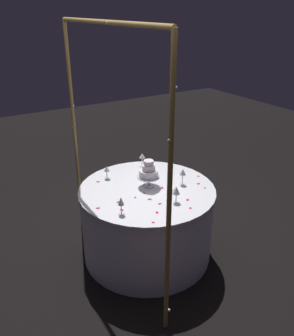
# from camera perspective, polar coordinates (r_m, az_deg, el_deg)

# --- Properties ---
(ground_plane) EXTENTS (12.00, 12.00, 0.00)m
(ground_plane) POSITION_cam_1_polar(r_m,az_deg,el_deg) (3.79, -0.00, -13.51)
(ground_plane) COLOR black
(decorative_arch) EXTENTS (1.81, 0.06, 2.26)m
(decorative_arch) POSITION_cam_1_polar(r_m,az_deg,el_deg) (2.95, -6.09, 6.67)
(decorative_arch) COLOR olive
(decorative_arch) RESTS_ON ground
(main_table) EXTENTS (1.32, 1.32, 0.76)m
(main_table) POSITION_cam_1_polar(r_m,az_deg,el_deg) (3.57, -0.00, -8.72)
(main_table) COLOR white
(main_table) RESTS_ON ground
(tiered_cake) EXTENTS (0.22, 0.22, 0.27)m
(tiered_cake) POSITION_cam_1_polar(r_m,az_deg,el_deg) (3.35, 0.26, -0.61)
(tiered_cake) COLOR silver
(tiered_cake) RESTS_ON main_table
(wine_glass_0) EXTENTS (0.06, 0.06, 0.13)m
(wine_glass_0) POSITION_cam_1_polar(r_m,az_deg,el_deg) (3.55, -6.57, -0.24)
(wine_glass_0) COLOR silver
(wine_glass_0) RESTS_ON main_table
(wine_glass_1) EXTENTS (0.06, 0.06, 0.16)m
(wine_glass_1) POSITION_cam_1_polar(r_m,az_deg,el_deg) (3.78, -0.79, 1.90)
(wine_glass_1) COLOR silver
(wine_glass_1) RESTS_ON main_table
(wine_glass_2) EXTENTS (0.06, 0.06, 0.16)m
(wine_glass_2) POSITION_cam_1_polar(r_m,az_deg,el_deg) (2.93, -4.25, -5.52)
(wine_glass_2) COLOR silver
(wine_glass_2) RESTS_ON main_table
(wine_glass_3) EXTENTS (0.06, 0.06, 0.16)m
(wine_glass_3) POSITION_cam_1_polar(r_m,az_deg,el_deg) (3.58, 0.37, 0.44)
(wine_glass_3) COLOR silver
(wine_glass_3) RESTS_ON main_table
(wine_glass_4) EXTENTS (0.06, 0.06, 0.16)m
(wine_glass_4) POSITION_cam_1_polar(r_m,az_deg,el_deg) (3.42, 5.82, -0.75)
(wine_glass_4) COLOR silver
(wine_glass_4) RESTS_ON main_table
(wine_glass_5) EXTENTS (0.07, 0.07, 0.16)m
(wine_glass_5) POSITION_cam_1_polar(r_m,az_deg,el_deg) (3.10, 4.79, -3.74)
(wine_glass_5) COLOR silver
(wine_glass_5) RESTS_ON main_table
(cake_knife) EXTENTS (0.21, 0.24, 0.01)m
(cake_knife) POSITION_cam_1_polar(r_m,az_deg,el_deg) (3.30, 4.07, -3.99)
(cake_knife) COLOR silver
(cake_knife) RESTS_ON main_table
(rose_petal_0) EXTENTS (0.05, 0.05, 0.00)m
(rose_petal_0) POSITION_cam_1_polar(r_m,az_deg,el_deg) (3.20, 6.62, -5.17)
(rose_petal_0) COLOR #C61951
(rose_petal_0) RESTS_ON main_table
(rose_petal_1) EXTENTS (0.04, 0.04, 0.00)m
(rose_petal_1) POSITION_cam_1_polar(r_m,az_deg,el_deg) (3.08, 7.06, -6.49)
(rose_petal_1) COLOR #C61951
(rose_petal_1) RESTS_ON main_table
(rose_petal_2) EXTENTS (0.03, 0.04, 0.00)m
(rose_petal_2) POSITION_cam_1_polar(r_m,az_deg,el_deg) (3.16, -4.71, -5.52)
(rose_petal_2) COLOR #C61951
(rose_petal_2) RESTS_ON main_table
(rose_petal_3) EXTENTS (0.03, 0.03, 0.00)m
(rose_petal_3) POSITION_cam_1_polar(r_m,az_deg,el_deg) (3.65, 8.35, -1.31)
(rose_petal_3) COLOR #C61951
(rose_petal_3) RESTS_ON main_table
(rose_petal_4) EXTENTS (0.03, 0.03, 0.00)m
(rose_petal_4) POSITION_cam_1_polar(r_m,az_deg,el_deg) (2.87, 1.00, -8.83)
(rose_petal_4) COLOR #C61951
(rose_petal_4) RESTS_ON main_table
(rose_petal_5) EXTENTS (0.04, 0.03, 0.00)m
(rose_petal_5) POSITION_cam_1_polar(r_m,az_deg,el_deg) (3.29, -0.44, -4.09)
(rose_petal_5) COLOR #C61951
(rose_petal_5) RESTS_ON main_table
(rose_petal_6) EXTENTS (0.03, 0.03, 0.00)m
(rose_petal_6) POSITION_cam_1_polar(r_m,az_deg,el_deg) (3.22, -1.94, -4.80)
(rose_petal_6) COLOR #C61951
(rose_petal_6) RESTS_ON main_table
(rose_petal_7) EXTENTS (0.03, 0.03, 0.00)m
(rose_petal_7) POSITION_cam_1_polar(r_m,az_deg,el_deg) (3.42, 3.77, -2.99)
(rose_petal_7) COLOR #C61951
(rose_petal_7) RESTS_ON main_table
(rose_petal_8) EXTENTS (0.05, 0.04, 0.00)m
(rose_petal_8) POSITION_cam_1_polar(r_m,az_deg,el_deg) (3.39, 2.46, -3.23)
(rose_petal_8) COLOR #C61951
(rose_petal_8) RESTS_ON main_table
(rose_petal_9) EXTENTS (0.02, 0.03, 0.00)m
(rose_petal_9) POSITION_cam_1_polar(r_m,az_deg,el_deg) (3.43, 9.37, -3.19)
(rose_petal_9) COLOR #C61951
(rose_petal_9) RESTS_ON main_table
(rose_petal_10) EXTENTS (0.03, 0.02, 0.00)m
(rose_petal_10) POSITION_cam_1_polar(r_m,az_deg,el_deg) (3.66, -0.21, -0.95)
(rose_petal_10) COLOR #C61951
(rose_petal_10) RESTS_ON main_table
(rose_petal_11) EXTENTS (0.04, 0.03, 0.00)m
(rose_petal_11) POSITION_cam_1_polar(r_m,az_deg,el_deg) (3.04, -4.14, -6.82)
(rose_petal_11) COLOR #C61951
(rose_petal_11) RESTS_ON main_table
(rose_petal_12) EXTENTS (0.04, 0.03, 0.00)m
(rose_petal_12) POSITION_cam_1_polar(r_m,az_deg,el_deg) (3.00, 1.65, -7.23)
(rose_petal_12) COLOR #C61951
(rose_petal_12) RESTS_ON main_table
(rose_petal_13) EXTENTS (0.04, 0.04, 0.00)m
(rose_petal_13) POSITION_cam_1_polar(r_m,az_deg,el_deg) (3.53, -7.97, -2.21)
(rose_petal_13) COLOR #C61951
(rose_petal_13) RESTS_ON main_table
(rose_petal_14) EXTENTS (0.04, 0.05, 0.00)m
(rose_petal_14) POSITION_cam_1_polar(r_m,az_deg,el_deg) (3.19, 0.43, -5.10)
(rose_petal_14) COLOR #C61951
(rose_petal_14) RESTS_ON main_table
(rose_petal_15) EXTENTS (0.03, 0.04, 0.00)m
(rose_petal_15) POSITION_cam_1_polar(r_m,az_deg,el_deg) (3.12, 2.11, -5.81)
(rose_petal_15) COLOR #C61951
(rose_petal_15) RESTS_ON main_table
(rose_petal_16) EXTENTS (0.04, 0.04, 0.00)m
(rose_petal_16) POSITION_cam_1_polar(r_m,az_deg,el_deg) (3.09, -7.98, -6.47)
(rose_petal_16) COLOR #C61951
(rose_petal_16) RESTS_ON main_table
(rose_petal_17) EXTENTS (0.03, 0.04, 0.00)m
(rose_petal_17) POSITION_cam_1_polar(r_m,az_deg,el_deg) (3.50, 8.36, -2.54)
(rose_petal_17) COLOR #C61951
(rose_petal_17) RESTS_ON main_table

